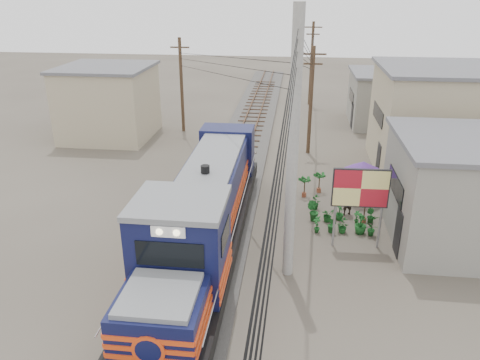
# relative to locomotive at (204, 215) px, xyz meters

# --- Properties ---
(ground) EXTENTS (120.00, 120.00, 0.00)m
(ground) POSITION_rel_locomotive_xyz_m (0.00, -0.58, -1.77)
(ground) COLOR #473F35
(ground) RESTS_ON ground
(ballast) EXTENTS (3.60, 70.00, 0.16)m
(ballast) POSITION_rel_locomotive_xyz_m (0.00, 9.42, -1.69)
(ballast) COLOR #595651
(ballast) RESTS_ON ground
(track) EXTENTS (1.15, 70.00, 0.12)m
(track) POSITION_rel_locomotive_xyz_m (0.00, 9.42, -1.51)
(track) COLOR #51331E
(track) RESTS_ON ground
(locomotive) EXTENTS (3.03, 16.48, 4.08)m
(locomotive) POSITION_rel_locomotive_xyz_m (0.00, 0.00, 0.00)
(locomotive) COLOR black
(locomotive) RESTS_ON ground
(utility_pole_main) EXTENTS (0.40, 0.40, 10.00)m
(utility_pole_main) POSITION_rel_locomotive_xyz_m (3.50, -1.08, 3.23)
(utility_pole_main) COLOR #9E9B93
(utility_pole_main) RESTS_ON ground
(wooden_pole_mid) EXTENTS (1.60, 0.24, 7.00)m
(wooden_pole_mid) POSITION_rel_locomotive_xyz_m (4.50, 13.42, 1.90)
(wooden_pole_mid) COLOR #4C3826
(wooden_pole_mid) RESTS_ON ground
(wooden_pole_far) EXTENTS (1.60, 0.24, 7.50)m
(wooden_pole_far) POSITION_rel_locomotive_xyz_m (4.80, 27.42, 2.16)
(wooden_pole_far) COLOR #4C3826
(wooden_pole_far) RESTS_ON ground
(wooden_pole_left) EXTENTS (1.60, 0.24, 7.00)m
(wooden_pole_left) POSITION_rel_locomotive_xyz_m (-5.00, 17.42, 1.90)
(wooden_pole_left) COLOR #4C3826
(wooden_pole_left) RESTS_ON ground
(power_lines) EXTENTS (9.65, 19.00, 3.30)m
(power_lines) POSITION_rel_locomotive_xyz_m (-0.14, 7.91, 5.79)
(power_lines) COLOR black
(power_lines) RESTS_ON ground
(shophouse_mid) EXTENTS (8.40, 7.35, 6.20)m
(shophouse_mid) POSITION_rel_locomotive_xyz_m (12.50, 11.42, 1.34)
(shophouse_mid) COLOR tan
(shophouse_mid) RESTS_ON ground
(shophouse_back) EXTENTS (6.30, 6.30, 4.20)m
(shophouse_back) POSITION_rel_locomotive_xyz_m (11.00, 21.42, 0.34)
(shophouse_back) COLOR gray
(shophouse_back) RESTS_ON ground
(shophouse_left) EXTENTS (6.30, 6.30, 5.20)m
(shophouse_left) POSITION_rel_locomotive_xyz_m (-10.00, 15.42, 0.84)
(shophouse_left) COLOR tan
(shophouse_left) RESTS_ON ground
(billboard) EXTENTS (2.33, 0.20, 3.60)m
(billboard) POSITION_rel_locomotive_xyz_m (6.35, 1.29, 0.88)
(billboard) COLOR #99999E
(billboard) RESTS_ON ground
(market_umbrella) EXTENTS (2.52, 2.52, 2.15)m
(market_umbrella) POSITION_rel_locomotive_xyz_m (7.12, 6.18, 0.12)
(market_umbrella) COLOR black
(market_umbrella) RESTS_ON ground
(vendor) EXTENTS (0.69, 0.60, 1.60)m
(vendor) POSITION_rel_locomotive_xyz_m (6.26, 4.36, -0.98)
(vendor) COLOR black
(vendor) RESTS_ON ground
(plant_nursery) EXTENTS (3.24, 3.09, 1.06)m
(plant_nursery) POSITION_rel_locomotive_xyz_m (5.80, 3.14, -1.36)
(plant_nursery) COLOR #164E1B
(plant_nursery) RESTS_ON ground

